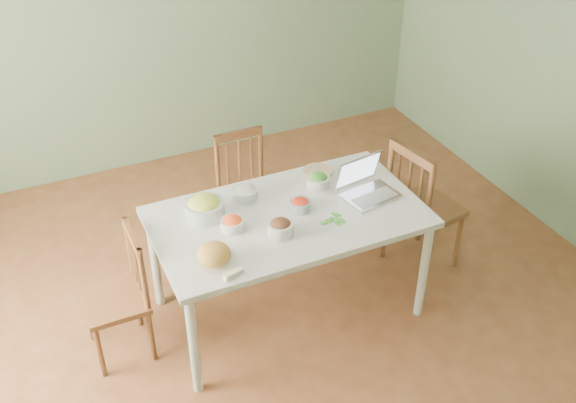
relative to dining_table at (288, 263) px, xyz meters
name	(u,v)px	position (x,y,z in m)	size (l,w,h in m)	color
floor	(274,330)	(-0.17, -0.16, -0.40)	(5.00, 5.00, 0.00)	brown
wall_back	(153,18)	(-0.17, 2.34, 0.95)	(5.00, 0.00, 2.70)	slate
dining_table	(288,263)	(0.00, 0.00, 0.00)	(1.71, 0.96, 0.80)	white
chair_far	(249,196)	(0.03, 0.77, 0.06)	(0.41, 0.39, 0.92)	brown
chair_left	(114,298)	(-1.13, 0.10, 0.05)	(0.40, 0.38, 0.90)	brown
chair_right	(426,205)	(1.11, 0.06, 0.12)	(0.46, 0.43, 1.03)	brown
bread_boule	(214,254)	(-0.58, -0.26, 0.46)	(0.19, 0.19, 0.13)	#CC8E45
butter_stick	(233,274)	(-0.52, -0.41, 0.42)	(0.12, 0.03, 0.03)	#F9EBC4
bowl_squash	(204,207)	(-0.48, 0.20, 0.47)	(0.25, 0.25, 0.15)	#E5E962
bowl_carrot	(232,223)	(-0.37, 0.01, 0.44)	(0.15, 0.15, 0.08)	#F35723
bowl_onion	(245,193)	(-0.18, 0.28, 0.44)	(0.16, 0.16, 0.09)	white
bowl_mushroom	(280,228)	(-0.13, -0.17, 0.45)	(0.16, 0.16, 0.10)	black
bowl_redpep	(300,204)	(0.09, 0.02, 0.44)	(0.14, 0.14, 0.08)	red
bowl_broccoli	(318,180)	(0.32, 0.21, 0.45)	(0.16, 0.16, 0.10)	#286521
flatbread	(318,171)	(0.39, 0.37, 0.41)	(0.21, 0.21, 0.02)	tan
basil_bunch	(332,219)	(0.22, -0.17, 0.41)	(0.19, 0.19, 0.02)	#2A822E
laptop	(372,182)	(0.58, -0.05, 0.52)	(0.35, 0.30, 0.24)	silver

